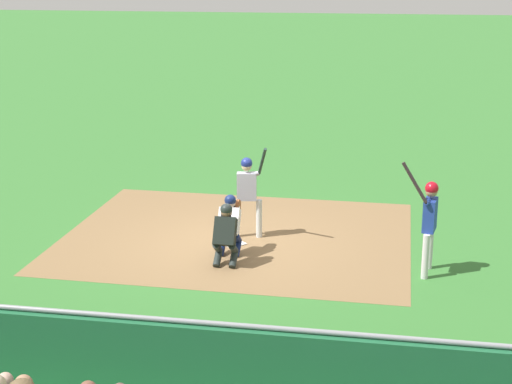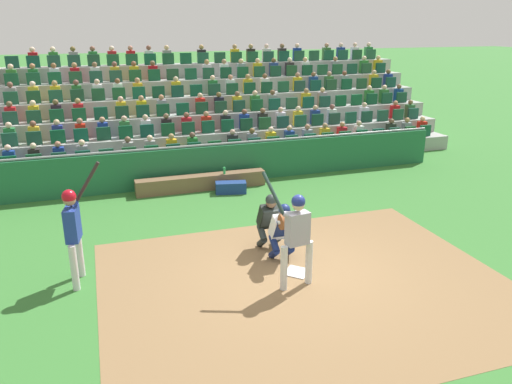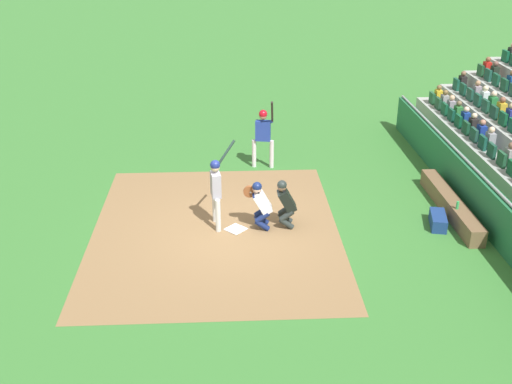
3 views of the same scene
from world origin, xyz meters
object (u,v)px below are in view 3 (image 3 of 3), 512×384
Objects in this scene: on_deck_batter at (263,132)px; water_bottle_on_bench at (458,205)px; batter_at_plate at (216,186)px; home_plate_marker at (236,229)px; home_plate_umpire at (285,201)px; dugout_bench at (450,205)px; equipment_duffel_bag at (438,220)px; catcher_crouching at (260,202)px.

water_bottle_on_bench is at bearing -131.75° from on_deck_batter.
batter_at_plate is at bearing 159.09° from on_deck_batter.
water_bottle_on_bench reaches higher than home_plate_marker.
home_plate_umpire is at bearing 87.47° from water_bottle_on_bench.
home_plate_umpire is (0.11, -1.23, 0.68)m from home_plate_marker.
dugout_bench is 1.69× the size of on_deck_batter.
home_plate_umpire is 0.57× the size of on_deck_batter.
home_plate_marker is 0.35× the size of home_plate_umpire.
catcher_crouching is at bearing 100.00° from equipment_duffel_bag.
dugout_bench is at bearing -126.16° from on_deck_batter.
home_plate_marker is 0.21× the size of batter_at_plate.
on_deck_batter is at bearing 48.25° from water_bottle_on_bench.
dugout_bench reaches higher than home_plate_marker.
batter_at_plate is 1.68× the size of catcher_crouching.
on_deck_batter is at bearing 57.40° from equipment_duffel_bag.
home_plate_umpire reaches higher than dugout_bench.
batter_at_plate is at bearing 63.45° from home_plate_marker.
home_plate_marker is at bearing 89.22° from water_bottle_on_bench.
home_plate_umpire reaches higher than water_bottle_on_bench.
catcher_crouching is 3.96m from on_deck_batter.
water_bottle_on_bench is (-0.08, -5.53, 0.53)m from home_plate_marker.
home_plate_marker is 4.26m from on_deck_batter.
water_bottle_on_bench is at bearing -90.78° from home_plate_marker.
home_plate_umpire is at bearing 96.17° from dugout_bench.
equipment_duffel_bag is 0.39× the size of on_deck_batter.
on_deck_batter is (4.12, 4.09, 0.99)m from equipment_duffel_bag.
on_deck_batter reaches higher than batter_at_plate.
catcher_crouching is 0.63m from home_plate_umpire.
batter_at_plate is at bearing 81.68° from catcher_crouching.
equipment_duffel_bag is at bearing 96.68° from water_bottle_on_bench.
dugout_bench is at bearing -25.50° from equipment_duffel_bag.
batter_at_plate reaches higher than home_plate_marker.
batter_at_plate is 0.56× the size of dugout_bench.
catcher_crouching is 4.49m from equipment_duffel_bag.
catcher_crouching is 4.93m from water_bottle_on_bench.
batter_at_plate is at bearing 86.09° from home_plate_umpire.
home_plate_umpire is at bearing 98.97° from equipment_duffel_bag.
batter_at_plate is 1.67× the size of home_plate_umpire.
home_plate_marker is 0.12× the size of dugout_bench.
home_plate_marker is 1.21m from batter_at_plate.
water_bottle_on_bench is 0.23× the size of equipment_duffel_bag.
equipment_duffel_bag is (-0.05, 0.47, -0.38)m from water_bottle_on_bench.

